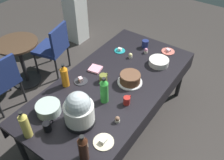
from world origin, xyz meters
The scene contains 26 objects.
ground centered at (0.00, 0.00, 0.00)m, with size 9.00×9.00×0.00m, color #383330.
potluck_table centered at (0.00, 0.00, 0.69)m, with size 2.20×1.10×0.75m.
frosted_layer_cake centered at (0.13, -0.16, 0.81)m, with size 0.28×0.28×0.12m.
slow_cooker centered at (-0.62, -0.07, 0.92)m, with size 0.29×0.29×0.36m.
glass_salad_bowl centered at (-0.71, 0.27, 0.80)m, with size 0.24×0.24×0.10m, color #B2C6BC.
ceramic_snack_bowl centered at (0.62, -0.27, 0.79)m, with size 0.24×0.24×0.07m, color silver.
dessert_plate_cream centered at (-0.68, -0.39, 0.76)m, with size 0.19×0.19×0.05m.
dessert_plate_teal centered at (0.58, 0.28, 0.76)m, with size 0.14×0.14×0.04m.
dessert_plate_charcoal centered at (-0.18, 0.31, 0.76)m, with size 0.16×0.16×0.06m.
dessert_plate_coral centered at (0.94, -0.25, 0.76)m, with size 0.17×0.17×0.04m.
cupcake_berry centered at (0.75, -0.02, 0.78)m, with size 0.05×0.05×0.07m.
cupcake_lemon centered at (-0.42, -0.36, 0.78)m, with size 0.05×0.05×0.07m.
cupcake_mint centered at (0.54, 0.09, 0.78)m, with size 0.05×0.05×0.07m.
soda_bottle_cola centered at (-0.89, -0.34, 0.89)m, with size 0.09×0.09×0.30m.
soda_bottle_lime_soda centered at (-0.26, -0.09, 0.89)m, with size 0.09×0.09×0.31m.
soda_bottle_ginger_ale centered at (-1.01, 0.22, 0.90)m, with size 0.08×0.08×0.31m.
soda_bottle_orange_juice centered at (-0.32, 0.41, 0.88)m, with size 0.08×0.08×0.29m.
coffee_mug_red centered at (-0.16, -0.30, 0.79)m, with size 0.11×0.07×0.09m.
coffee_mug_olive centered at (-0.02, 0.10, 0.80)m, with size 0.13×0.09×0.09m.
coffee_mug_navy centered at (0.86, 0.06, 0.80)m, with size 0.13×0.09×0.10m.
coffee_mug_black centered at (-0.86, 0.12, 0.80)m, with size 0.12×0.08×0.10m.
paper_napkin_stack centered at (0.08, 0.31, 0.76)m, with size 0.14×0.14×0.02m, color pink.
maroon_chair_left centered at (-0.55, 1.40, 0.49)m, with size 0.46×0.46×0.85m.
maroon_chair_right centered at (0.42, 1.40, 0.49)m, with size 0.53×0.53×0.85m.
round_cafe_table centered at (-0.05, 1.62, 0.50)m, with size 0.60×0.60×0.72m.
water_cooler centered at (1.36, 1.79, 0.59)m, with size 0.32×0.32×1.24m.
Camera 1 is at (-1.65, -1.16, 2.58)m, focal length 38.70 mm.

